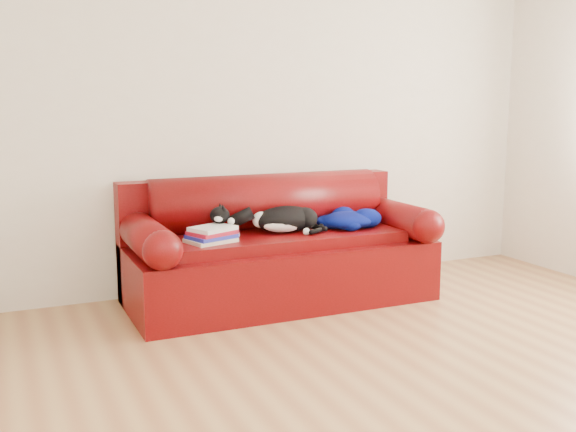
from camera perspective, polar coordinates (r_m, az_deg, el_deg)
name	(u,v)px	position (r m, az deg, el deg)	size (l,w,h in m)	color
ground	(427,373)	(3.67, 11.66, -12.91)	(4.50, 4.50, 0.00)	#915F3A
room_shell	(458,45)	(3.49, 14.16, 13.84)	(4.52, 4.02, 2.61)	beige
sofa_base	(280,268)	(4.75, -0.71, -4.44)	(2.10, 0.90, 0.50)	#3C0402
sofa_back	(266,220)	(4.90, -1.84, -0.35)	(2.10, 1.01, 0.88)	#3C0402
book_stack	(212,235)	(4.37, -6.47, -1.57)	(0.34, 0.30, 0.10)	beige
cat	(285,220)	(4.64, -0.27, -0.33)	(0.61, 0.35, 0.23)	black
blanket	(349,219)	(4.85, 5.15, -0.26)	(0.48, 0.38, 0.14)	#02043F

